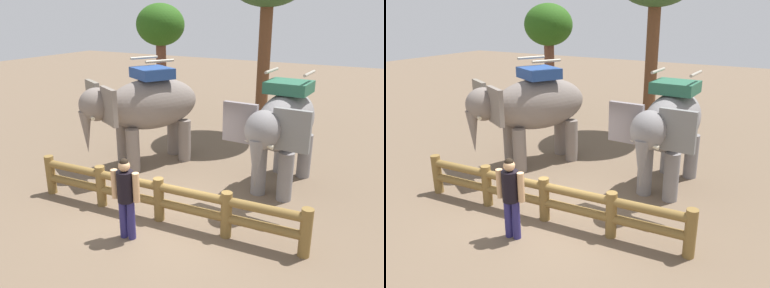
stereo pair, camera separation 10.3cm
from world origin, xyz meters
TOP-DOWN VIEW (x-y plane):
  - ground_plane at (0.00, 0.00)m, footprint 60.00×60.00m
  - log_fence at (0.00, 0.00)m, footprint 6.86×0.62m
  - elephant_near_left at (-2.29, 2.80)m, footprint 3.11×3.86m
  - elephant_center at (1.92, 3.06)m, footprint 2.12×3.72m
  - tourist_woman_in_black at (-0.17, -0.96)m, footprint 0.64×0.40m
  - tree_far_left at (-5.34, 8.37)m, footprint 2.15×2.15m

SIDE VIEW (x-z plane):
  - ground_plane at x=0.00m, z-range 0.00..0.00m
  - log_fence at x=0.00m, z-range 0.08..1.13m
  - tourist_woman_in_black at x=-0.17m, z-range 0.14..1.97m
  - elephant_center at x=1.92m, z-range 0.20..3.39m
  - elephant_near_left at x=-2.29m, z-range 0.20..3.52m
  - tree_far_left at x=-5.34m, z-range 1.39..6.36m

